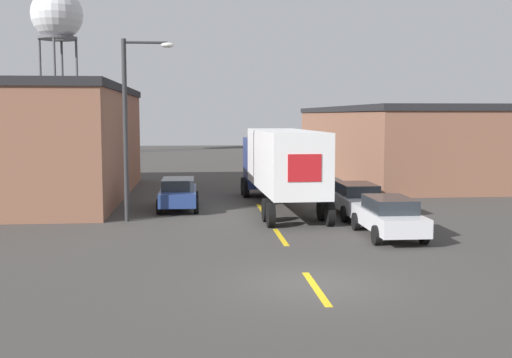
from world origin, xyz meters
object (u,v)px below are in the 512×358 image
(parked_car_right_mid, at_px, (356,199))
(street_lamp, at_px, (131,117))
(water_tower, at_px, (57,17))
(parked_car_right_near, at_px, (388,216))
(semi_truck, at_px, (280,161))
(parked_car_left_far, at_px, (178,193))

(parked_car_right_mid, relative_size, street_lamp, 0.61)
(water_tower, bearing_deg, parked_car_right_near, -66.79)
(parked_car_right_mid, distance_m, water_tower, 55.69)
(semi_truck, relative_size, parked_car_right_mid, 2.67)
(parked_car_right_near, xyz_separation_m, street_lamp, (-9.86, 4.52, 3.67))
(water_tower, xyz_separation_m, street_lamp, (13.03, -48.87, -11.30))
(parked_car_right_near, height_order, parked_car_right_mid, same)
(parked_car_left_far, distance_m, water_tower, 50.18)
(semi_truck, xyz_separation_m, parked_car_right_mid, (3.07, -2.94, -1.49))
(parked_car_left_far, relative_size, parked_car_right_near, 1.00)
(water_tower, bearing_deg, parked_car_left_far, -71.90)
(semi_truck, height_order, street_lamp, street_lamp)
(parked_car_left_far, distance_m, street_lamp, 5.30)
(parked_car_left_far, relative_size, water_tower, 0.25)
(semi_truck, xyz_separation_m, parked_car_right_near, (3.07, -7.83, -1.49))
(parked_car_right_mid, bearing_deg, parked_car_right_near, -90.00)
(parked_car_right_near, relative_size, street_lamp, 0.61)
(parked_car_right_near, height_order, water_tower, water_tower)
(street_lamp, bearing_deg, parked_car_right_near, -24.63)
(parked_car_right_mid, xyz_separation_m, water_tower, (-22.89, 48.51, 14.97))
(parked_car_left_far, height_order, parked_car_right_near, same)
(parked_car_left_far, xyz_separation_m, parked_car_right_near, (8.01, -7.87, 0.00))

